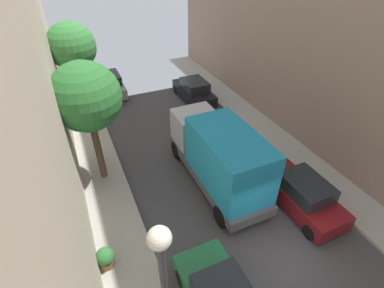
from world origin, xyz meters
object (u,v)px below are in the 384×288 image
Objects in this scene: parked_car_right_3 at (194,91)px; delivery_truck at (219,155)px; parked_car_left_3 at (110,84)px; parked_car_right_2 at (301,194)px; street_tree_0 at (86,98)px; potted_plant_2 at (105,258)px; street_tree_2 at (72,47)px.

parked_car_right_3 is 0.64× the size of delivery_truck.
parked_car_right_2 is at bearing -70.38° from parked_car_left_3.
delivery_truck is 6.24m from street_tree_0.
delivery_truck is (2.70, -12.42, 1.07)m from parked_car_left_3.
parked_car_right_2 is at bearing -3.12° from potted_plant_2.
potted_plant_2 is at bearing -127.63° from parked_car_right_3.
parked_car_left_3 is 4.74× the size of potted_plant_2.
street_tree_2 reaches higher than parked_car_left_3.
street_tree_0 reaches higher than street_tree_2.
potted_plant_2 is at bearing 176.88° from parked_car_right_2.
parked_car_right_2 is 15.51m from street_tree_2.
parked_car_right_2 is 3.99m from delivery_truck.
street_tree_2 reaches higher than delivery_truck.
street_tree_0 is (-2.24, -9.69, 3.73)m from parked_car_left_3.
delivery_truck is 6.27m from potted_plant_2.
parked_car_left_3 and parked_car_right_3 have the same top height.
street_tree_0 is at bearing 151.12° from delivery_truck.
parked_car_right_2 is 11.39m from parked_car_right_3.
street_tree_2 is (-4.81, 10.33, 2.62)m from delivery_truck.
parked_car_right_3 is 10.37m from street_tree_0.
street_tree_2 is 13.19m from potted_plant_2.
street_tree_0 is at bearing -90.99° from street_tree_2.
delivery_truck is at bearing -107.33° from parked_car_right_3.
street_tree_2 is at bearing 89.01° from street_tree_0.
parked_car_right_2 is 0.73× the size of street_tree_2.
parked_car_right_3 is (5.40, -3.76, 0.00)m from parked_car_left_3.
street_tree_0 is 6.58× the size of potted_plant_2.
delivery_truck reaches higher than parked_car_left_3.
parked_car_left_3 is 6.58m from parked_car_right_3.
parked_car_right_3 is at bearing 37.82° from street_tree_0.
parked_car_left_3 is at bearing 44.75° from street_tree_2.
parked_car_right_2 and parked_car_right_3 have the same top height.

